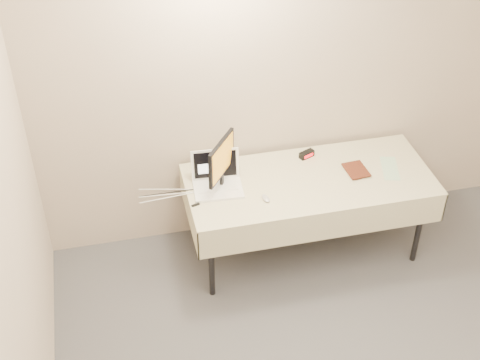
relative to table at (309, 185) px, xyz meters
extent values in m
cube|color=#C4B29E|center=(0.00, 0.45, 0.67)|extent=(4.00, 0.10, 2.70)
cylinder|color=black|center=(-0.82, -0.30, -0.33)|extent=(0.04, 0.04, 0.69)
cylinder|color=black|center=(0.82, -0.30, -0.33)|extent=(0.04, 0.04, 0.69)
cylinder|color=black|center=(-0.82, 0.29, -0.33)|extent=(0.04, 0.04, 0.69)
cylinder|color=black|center=(0.82, 0.29, -0.33)|extent=(0.04, 0.04, 0.69)
cube|color=gray|center=(0.00, 0.00, 0.03)|extent=(1.80, 0.75, 0.04)
cube|color=beige|center=(0.00, 0.00, 0.06)|extent=(1.86, 0.81, 0.01)
cube|color=beige|center=(0.00, -0.40, -0.07)|extent=(1.86, 0.01, 0.25)
cube|color=beige|center=(0.00, 0.40, -0.07)|extent=(1.86, 0.01, 0.25)
cube|color=beige|center=(-0.93, 0.00, -0.07)|extent=(0.01, 0.81, 0.25)
cube|color=beige|center=(0.93, 0.00, -0.07)|extent=(0.01, 0.81, 0.25)
cube|color=white|center=(-0.70, 0.01, 0.07)|extent=(0.37, 0.27, 0.02)
cube|color=white|center=(-0.69, 0.17, 0.19)|extent=(0.36, 0.09, 0.23)
cube|color=black|center=(-0.69, 0.17, 0.19)|extent=(0.32, 0.07, 0.19)
cylinder|color=black|center=(-0.66, 0.06, 0.07)|extent=(0.19, 0.19, 0.01)
cube|color=black|center=(-0.66, 0.06, 0.12)|extent=(0.03, 0.03, 0.10)
cube|color=black|center=(-0.66, 0.06, 0.32)|extent=(0.25, 0.33, 0.29)
cube|color=orange|center=(-0.66, 0.06, 0.32)|extent=(0.21, 0.28, 0.25)
imported|color=maroon|center=(0.29, 0.00, 0.17)|extent=(0.16, 0.03, 0.21)
cube|color=black|center=(0.06, 0.28, 0.09)|extent=(0.13, 0.09, 0.05)
cube|color=#FF0C12|center=(0.07, 0.25, 0.09)|extent=(0.08, 0.04, 0.02)
ellipsoid|color=#B7B7B9|center=(-0.38, -0.16, 0.07)|extent=(0.06, 0.10, 0.02)
cube|color=#A8D4AB|center=(0.64, -0.01, 0.06)|extent=(0.20, 0.33, 0.00)
cube|color=black|center=(-0.89, -0.12, 0.07)|extent=(0.06, 0.03, 0.01)
camera|label=1|loc=(-1.40, -3.76, 3.10)|focal=50.00mm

